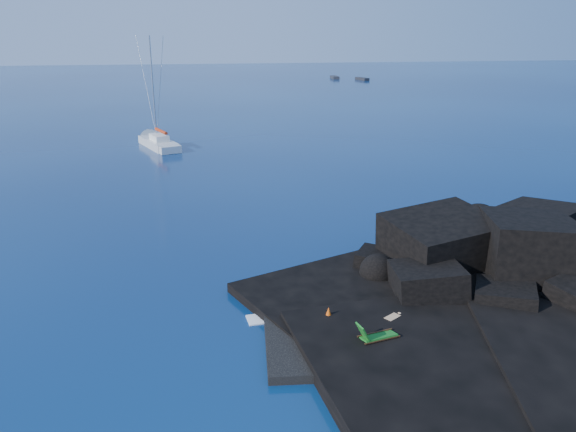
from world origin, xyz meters
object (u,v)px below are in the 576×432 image
(sailboat, at_px, (159,147))
(distant_boat_a, at_px, (335,79))
(marker_cone, at_px, (328,314))
(sunbather, at_px, (392,319))
(distant_boat_b, at_px, (362,80))
(deck_chair, at_px, (379,331))

(sailboat, bearing_deg, distant_boat_a, 43.59)
(sailboat, bearing_deg, marker_cone, -98.28)
(marker_cone, bearing_deg, sailboat, 101.84)
(marker_cone, relative_size, distant_boat_a, 0.12)
(sunbather, bearing_deg, marker_cone, 133.26)
(sunbather, relative_size, distant_boat_b, 0.42)
(distant_boat_a, xyz_separation_m, distant_boat_b, (5.65, -5.60, 0.00))
(deck_chair, bearing_deg, sailboat, 90.85)
(sunbather, bearing_deg, sailboat, 72.54)
(marker_cone, xyz_separation_m, distant_boat_b, (38.51, 118.66, -0.66))
(sailboat, height_order, distant_boat_a, sailboat)
(sailboat, bearing_deg, sunbather, -95.11)
(deck_chair, relative_size, marker_cone, 2.57)
(distant_boat_a, bearing_deg, deck_chair, -100.60)
(distant_boat_b, bearing_deg, sailboat, -134.96)
(sunbather, height_order, marker_cone, marker_cone)
(distant_boat_a, bearing_deg, sailboat, -112.92)
(deck_chair, height_order, distant_boat_a, deck_chair)
(deck_chair, relative_size, distant_boat_b, 0.34)
(sunbather, distance_m, distant_boat_a, 128.54)
(sunbather, height_order, distant_boat_a, sunbather)
(marker_cone, distance_m, distant_boat_a, 128.54)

